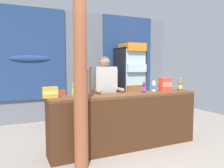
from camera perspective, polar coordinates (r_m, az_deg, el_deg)
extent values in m
plane|color=gray|center=(4.56, -0.87, -13.07)|extent=(7.34, 7.34, 0.00)
cube|color=slate|center=(5.98, -7.72, 4.64)|extent=(5.19, 0.12, 2.76)
cube|color=navy|center=(5.65, -20.25, 7.23)|extent=(1.68, 0.04, 2.19)
ellipsoid|color=navy|center=(5.63, -20.20, 6.12)|extent=(0.92, 0.10, 0.16)
cube|color=navy|center=(6.43, 4.05, 7.23)|extent=(1.51, 0.04, 2.19)
ellipsoid|color=navy|center=(6.41, 4.13, 6.26)|extent=(0.83, 0.10, 0.16)
cylinder|color=tan|center=(5.93, -8.35, 11.96)|extent=(0.23, 0.03, 0.23)
cylinder|color=white|center=(5.91, -8.30, 11.98)|extent=(0.20, 0.01, 0.20)
cube|color=beige|center=(5.89, -8.04, 7.08)|extent=(0.24, 0.02, 0.18)
cube|color=brown|center=(3.74, 3.58, -2.83)|extent=(2.58, 0.46, 0.04)
cube|color=#432715|center=(3.66, 5.12, -10.45)|extent=(2.58, 0.04, 0.89)
cube|color=#432715|center=(3.45, -15.51, -11.60)|extent=(0.08, 0.41, 0.89)
cube|color=#432715|center=(4.55, 17.70, -7.59)|extent=(0.08, 0.41, 0.89)
cylinder|color=#995133|center=(3.10, -7.92, -8.84)|extent=(0.19, 0.19, 1.36)
cylinder|color=#995133|center=(3.07, -8.24, 16.64)|extent=(0.18, 0.18, 1.36)
ellipsoid|color=#995133|center=(3.03, -6.50, 3.39)|extent=(0.06, 0.05, 0.08)
cube|color=black|center=(6.28, 3.12, 0.53)|extent=(0.66, 0.04, 1.85)
cube|color=black|center=(5.87, 1.88, 0.21)|extent=(0.04, 0.66, 1.85)
cube|color=black|center=(6.17, 7.01, 0.41)|extent=(0.04, 0.66, 1.85)
cube|color=black|center=(6.01, 4.57, 8.93)|extent=(0.66, 0.66, 0.04)
cube|color=black|center=(6.15, 4.45, -7.92)|extent=(0.66, 0.66, 0.08)
cube|color=silver|center=(5.73, 6.07, 0.57)|extent=(0.60, 0.02, 1.69)
cylinder|color=#B7B7BC|center=(5.85, 8.48, 0.14)|extent=(0.02, 0.02, 0.40)
cube|color=silver|center=(6.04, 4.49, -1.97)|extent=(0.58, 0.58, 0.02)
cube|color=brown|center=(5.91, 5.14, -1.06)|extent=(0.54, 0.54, 0.20)
cube|color=silver|center=(6.00, 4.53, 3.08)|extent=(0.58, 0.58, 0.02)
cube|color=silver|center=(5.87, 5.18, 4.11)|extent=(0.54, 0.54, 0.20)
cube|color=silver|center=(6.00, 4.56, 8.17)|extent=(0.58, 0.58, 0.02)
cube|color=orange|center=(5.89, 5.23, 9.30)|extent=(0.54, 0.54, 0.20)
cube|color=brown|center=(5.69, -5.18, -2.52)|extent=(0.04, 0.28, 1.34)
cube|color=brown|center=(5.85, -1.11, -2.29)|extent=(0.04, 0.28, 1.34)
cube|color=brown|center=(5.72, -3.14, 2.27)|extent=(0.44, 0.28, 0.02)
cylinder|color=black|center=(5.70, -3.76, 2.90)|extent=(0.07, 0.07, 0.11)
cylinder|color=brown|center=(5.75, -2.53, 2.92)|extent=(0.07, 0.07, 0.10)
cube|color=brown|center=(5.76, -3.12, -1.74)|extent=(0.44, 0.28, 0.02)
cylinder|color=#56286B|center=(5.72, -3.74, -0.87)|extent=(0.07, 0.07, 0.16)
cylinder|color=black|center=(5.77, -2.52, -0.95)|extent=(0.07, 0.07, 0.13)
cube|color=brown|center=(5.82, -3.10, -5.68)|extent=(0.44, 0.28, 0.02)
cylinder|color=#56286B|center=(5.78, -3.72, -5.12)|extent=(0.06, 0.06, 0.10)
cylinder|color=orange|center=(5.83, -2.50, -4.94)|extent=(0.06, 0.06, 0.12)
cube|color=#E5563D|center=(4.87, -11.76, -6.66)|extent=(0.61, 0.61, 0.04)
cube|color=#E5563D|center=(4.96, -13.55, -3.89)|extent=(0.36, 0.28, 0.40)
cylinder|color=#E5563D|center=(4.66, -11.50, -9.97)|extent=(0.04, 0.04, 0.44)
cylinder|color=#E5563D|center=(4.94, -8.57, -9.05)|extent=(0.04, 0.04, 0.44)
cylinder|color=#E5563D|center=(4.91, -14.89, -9.26)|extent=(0.04, 0.04, 0.44)
cylinder|color=#E5563D|center=(5.18, -11.91, -8.45)|extent=(0.04, 0.04, 0.44)
cube|color=#E5563D|center=(4.70, -13.41, -5.62)|extent=(0.26, 0.34, 0.03)
cube|color=#E5563D|center=(5.00, -10.27, -4.93)|extent=(0.26, 0.34, 0.03)
cylinder|color=#28282D|center=(4.13, -2.99, -8.97)|extent=(0.11, 0.11, 0.84)
cylinder|color=#28282D|center=(4.20, -0.76, -8.74)|extent=(0.11, 0.11, 0.84)
cube|color=#BCB7B2|center=(4.05, -1.89, 0.64)|extent=(0.41, 0.20, 0.54)
sphere|color=#997051|center=(4.04, -1.91, 5.65)|extent=(0.19, 0.19, 0.19)
ellipsoid|color=#4C4742|center=(4.05, -1.97, 6.26)|extent=(0.18, 0.18, 0.10)
cylinder|color=#BCB7B2|center=(3.97, -4.83, 1.17)|extent=(0.08, 0.08, 0.37)
cylinder|color=#997051|center=(3.85, -4.05, -1.72)|extent=(0.07, 0.26, 0.07)
sphere|color=#997051|center=(3.73, -3.34, -1.94)|extent=(0.08, 0.08, 0.08)
cylinder|color=#BCB7B2|center=(4.14, 0.91, 1.34)|extent=(0.08, 0.08, 0.37)
cylinder|color=#997051|center=(4.02, 1.84, -1.41)|extent=(0.07, 0.26, 0.07)
sphere|color=#997051|center=(3.91, 2.69, -1.61)|extent=(0.08, 0.08, 0.08)
cylinder|color=#75C64C|center=(3.43, -9.46, -1.69)|extent=(0.09, 0.09, 0.19)
cone|color=#75C64C|center=(3.42, -9.49, 0.58)|extent=(0.09, 0.09, 0.08)
cylinder|color=black|center=(3.42, -9.51, 1.54)|extent=(0.04, 0.04, 0.03)
cylinder|color=yellow|center=(3.43, -9.46, -1.69)|extent=(0.09, 0.09, 0.08)
cylinder|color=orange|center=(4.49, 17.08, -0.53)|extent=(0.06, 0.06, 0.15)
cone|color=orange|center=(4.48, 17.12, 0.82)|extent=(0.06, 0.06, 0.07)
cylinder|color=white|center=(4.48, 17.13, 1.39)|extent=(0.03, 0.03, 0.02)
cylinder|color=#194C99|center=(4.49, 17.08, -0.53)|extent=(0.06, 0.06, 0.07)
cylinder|color=brown|center=(4.34, 17.07, -0.69)|extent=(0.07, 0.07, 0.15)
cone|color=brown|center=(4.33, 17.10, 0.75)|extent=(0.07, 0.07, 0.07)
cylinder|color=#E5CC4C|center=(4.33, 17.12, 1.36)|extent=(0.03, 0.03, 0.02)
cylinder|color=#E5D166|center=(4.34, 17.07, -0.69)|extent=(0.07, 0.07, 0.07)
cylinder|color=#56286B|center=(3.89, 8.16, -1.19)|extent=(0.06, 0.06, 0.15)
cone|color=#56286B|center=(3.88, 8.18, 0.37)|extent=(0.06, 0.06, 0.07)
cylinder|color=silver|center=(3.87, 8.18, 1.04)|extent=(0.03, 0.03, 0.02)
cylinder|color=purple|center=(3.89, 8.16, -1.19)|extent=(0.06, 0.06, 0.07)
cylinder|color=silver|center=(4.15, 10.64, -0.81)|extent=(0.08, 0.08, 0.15)
cone|color=silver|center=(4.14, 10.66, 0.69)|extent=(0.08, 0.08, 0.07)
cylinder|color=blue|center=(4.13, 10.67, 1.33)|extent=(0.03, 0.03, 0.02)
cylinder|color=blue|center=(4.15, 10.64, -0.81)|extent=(0.08, 0.08, 0.07)
cube|color=gold|center=(3.42, -15.52, -2.07)|extent=(0.22, 0.10, 0.16)
cube|color=#FFE26D|center=(3.36, -15.38, -2.17)|extent=(0.20, 0.00, 0.06)
cube|color=#E5422D|center=(4.24, 13.43, -0.07)|extent=(0.22, 0.13, 0.25)
cube|color=#FF826D|center=(4.19, 14.00, -0.15)|extent=(0.20, 0.00, 0.09)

